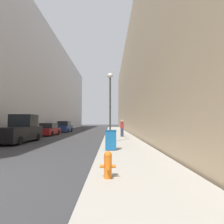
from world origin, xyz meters
TOP-DOWN VIEW (x-y plane):
  - sidewalk_right at (5.76, 18.00)m, footprint 3.25×60.00m
  - building_left_glass at (-11.09, 26.00)m, footprint 12.00×60.00m
  - building_right_stone at (13.48, 26.00)m, footprint 12.00×60.00m
  - fire_hydrant at (4.71, 1.09)m, footprint 0.46×0.34m
  - trash_bin at (4.80, 5.97)m, footprint 0.62×0.58m
  - lamppost at (4.76, 9.39)m, footprint 0.41×0.41m
  - pickup_truck at (-2.77, 10.73)m, footprint 2.13×5.06m
  - parked_sedan_near at (-2.91, 18.02)m, footprint 1.83×4.37m
  - parked_sedan_far at (-2.80, 24.91)m, footprint 1.99×4.37m
  - pedestrian_on_sidewalk at (6.01, 14.63)m, footprint 0.36×0.23m

SIDE VIEW (x-z plane):
  - sidewalk_right at x=5.76m, z-range 0.00..0.13m
  - fire_hydrant at x=4.71m, z-range 0.15..0.90m
  - trash_bin at x=4.80m, z-range 0.15..1.25m
  - parked_sedan_near at x=-2.91m, z-range -0.06..1.47m
  - parked_sedan_far at x=-2.80m, z-range -0.09..1.71m
  - pickup_truck at x=-2.77m, z-range -0.22..2.11m
  - pedestrian_on_sidewalk at x=6.01m, z-range 0.14..1.92m
  - lamppost at x=4.76m, z-range 0.91..6.23m
  - building_right_stone at x=13.48m, z-range 0.00..16.17m
  - building_left_glass at x=-11.09m, z-range 0.00..17.24m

